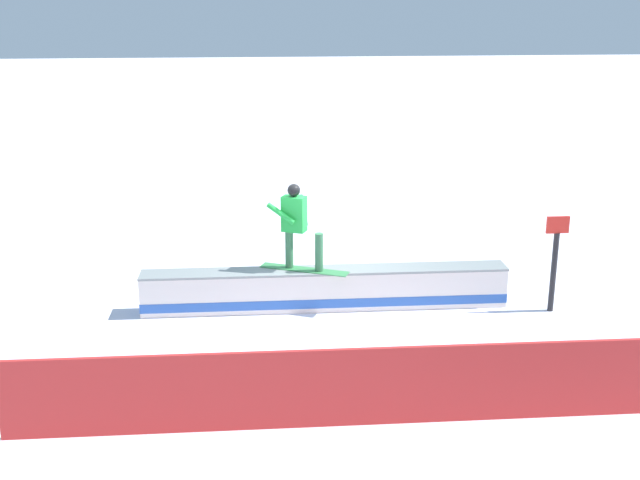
{
  "coord_description": "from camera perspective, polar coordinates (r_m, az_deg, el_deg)",
  "views": [
    {
      "loc": [
        1.3,
        13.14,
        5.35
      ],
      "look_at": [
        0.19,
        1.0,
        1.59
      ],
      "focal_mm": 44.68,
      "sensor_mm": 36.0,
      "label": 1
    }
  ],
  "objects": [
    {
      "name": "safety_fence",
      "position": [
        10.38,
        2.61,
        -10.48
      ],
      "size": [
        8.98,
        0.16,
        1.08
      ],
      "primitive_type": "cube",
      "rotation": [
        0.0,
        0.0,
        -0.01
      ],
      "color": "red",
      "rests_on": "ground_plane"
    },
    {
      "name": "grind_box",
      "position": [
        14.13,
        0.38,
        -3.65
      ],
      "size": [
        6.47,
        0.59,
        0.73
      ],
      "color": "white",
      "rests_on": "ground_plane"
    },
    {
      "name": "ground_plane",
      "position": [
        14.25,
        0.38,
        -4.9
      ],
      "size": [
        120.0,
        120.0,
        0.0
      ],
      "primitive_type": "plane",
      "color": "white"
    },
    {
      "name": "snowboarder",
      "position": [
        13.76,
        -1.67,
        1.19
      ],
      "size": [
        1.56,
        0.9,
        1.53
      ],
      "color": "#39874B",
      "rests_on": "grind_box"
    },
    {
      "name": "trail_marker",
      "position": [
        14.41,
        16.45,
        -1.43
      ],
      "size": [
        0.4,
        0.1,
        1.73
      ],
      "color": "#262628",
      "rests_on": "ground_plane"
    }
  ]
}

